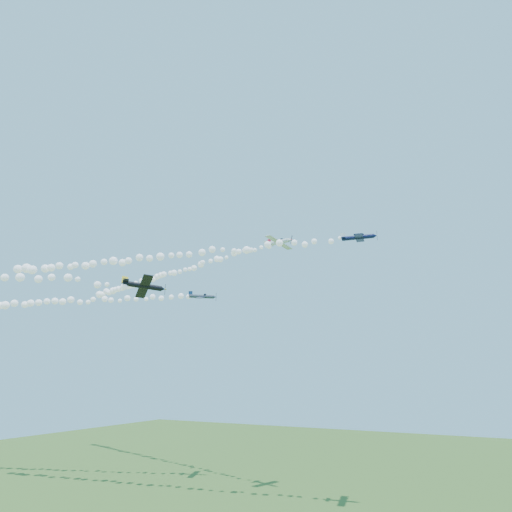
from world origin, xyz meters
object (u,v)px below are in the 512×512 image
at_px(plane_navy, 359,237).
at_px(plane_grey, 202,296).
at_px(plane_white, 279,242).
at_px(plane_black, 144,286).

distance_m(plane_navy, plane_grey, 42.80).
bearing_deg(plane_white, plane_grey, -171.31).
xyz_separation_m(plane_white, plane_navy, (19.05, -4.73, -3.20)).
relative_size(plane_navy, plane_grey, 1.00).
bearing_deg(plane_white, plane_navy, 2.92).
distance_m(plane_white, plane_black, 34.81).
distance_m(plane_grey, plane_black, 34.55).
bearing_deg(plane_grey, plane_black, -91.13).
relative_size(plane_white, plane_grey, 1.06).
bearing_deg(plane_navy, plane_white, 156.38).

